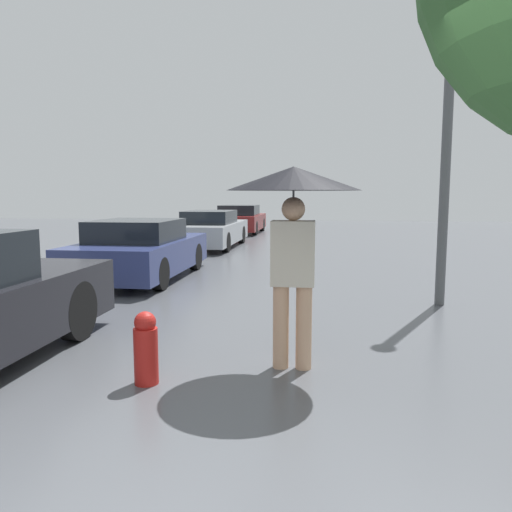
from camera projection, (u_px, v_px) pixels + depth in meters
name	position (u px, v px, depth m)	size (l,w,h in m)	color
pedestrian	(293.00, 202.00, 4.57)	(1.24, 1.24, 1.90)	tan
parked_car_second	(140.00, 251.00, 9.77)	(1.74, 3.86, 1.16)	navy
parked_car_third	(211.00, 230.00, 15.54)	(1.63, 4.40, 1.14)	#9EA3A8
parked_car_farthest	(240.00, 220.00, 21.23)	(1.79, 3.88, 1.18)	maroon
street_lamp	(448.00, 123.00, 7.16)	(0.27, 0.27, 4.71)	#515456
fire_hydrant	(146.00, 348.00, 4.33)	(0.21, 0.21, 0.64)	#B21E19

